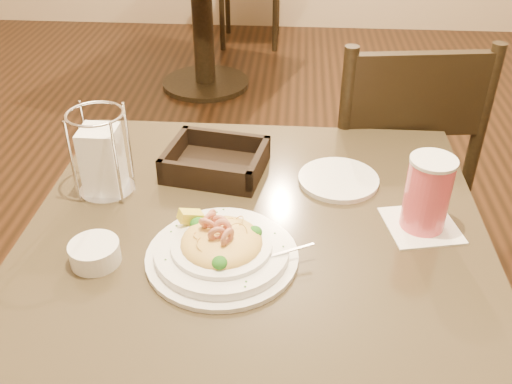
# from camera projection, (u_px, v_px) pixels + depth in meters

# --- Properties ---
(main_table) EXTENTS (0.90, 0.90, 0.72)m
(main_table) POSITION_uv_depth(u_px,v_px,m) (255.00, 314.00, 1.23)
(main_table) COLOR black
(main_table) RESTS_ON ground
(background_table) EXTENTS (1.16, 1.16, 0.72)m
(background_table) POSITION_uv_depth(u_px,v_px,m) (202.00, 4.00, 3.19)
(background_table) COLOR black
(background_table) RESTS_ON ground
(dining_chair_near) EXTENTS (0.47, 0.47, 0.93)m
(dining_chair_near) POSITION_uv_depth(u_px,v_px,m) (389.00, 170.00, 1.71)
(dining_chair_near) COLOR black
(dining_chair_near) RESTS_ON ground
(pasta_bowl) EXTENTS (0.31, 0.28, 0.09)m
(pasta_bowl) POSITION_uv_depth(u_px,v_px,m) (221.00, 248.00, 1.03)
(pasta_bowl) COLOR white
(pasta_bowl) RESTS_ON main_table
(drink_glass) EXTENTS (0.16, 0.16, 0.15)m
(drink_glass) POSITION_uv_depth(u_px,v_px,m) (427.00, 194.00, 1.08)
(drink_glass) COLOR white
(drink_glass) RESTS_ON main_table
(bread_basket) EXTENTS (0.24, 0.21, 0.06)m
(bread_basket) POSITION_uv_depth(u_px,v_px,m) (216.00, 163.00, 1.28)
(bread_basket) COLOR black
(bread_basket) RESTS_ON main_table
(napkin_caddy) EXTENTS (0.12, 0.12, 0.19)m
(napkin_caddy) POSITION_uv_depth(u_px,v_px,m) (102.00, 158.00, 1.18)
(napkin_caddy) COLOR silver
(napkin_caddy) RESTS_ON main_table
(side_plate) EXTENTS (0.23, 0.23, 0.01)m
(side_plate) POSITION_uv_depth(u_px,v_px,m) (338.00, 179.00, 1.25)
(side_plate) COLOR white
(side_plate) RESTS_ON main_table
(butter_ramekin) EXTENTS (0.09, 0.09, 0.04)m
(butter_ramekin) POSITION_uv_depth(u_px,v_px,m) (95.00, 253.00, 1.02)
(butter_ramekin) COLOR white
(butter_ramekin) RESTS_ON main_table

